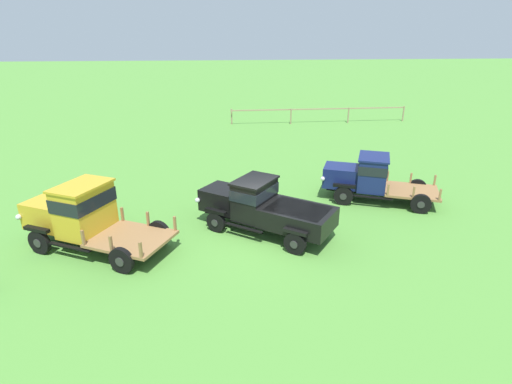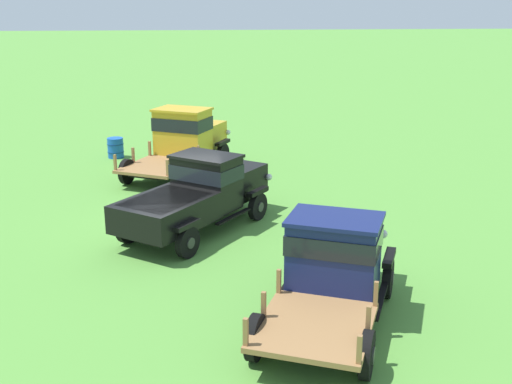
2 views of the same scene
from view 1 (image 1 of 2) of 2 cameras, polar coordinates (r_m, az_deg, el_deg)
name	(u,v)px [view 1 (image 1 of 2)]	position (r m, az deg, el deg)	size (l,w,h in m)	color
ground_plane	(258,238)	(15.02, 0.31, -6.62)	(240.00, 240.00, 0.00)	#518E38
paddock_fence	(320,111)	(35.56, 9.07, 11.29)	(15.40, 0.67, 1.32)	#997F60
vintage_truck_foreground_near	(80,214)	(15.35, -23.79, -2.86)	(5.73, 4.18, 2.35)	black
vintage_truck_second_in_line	(263,206)	(15.14, 1.05, -2.04)	(5.30, 4.58, 2.05)	black
vintage_truck_midrow_center	(367,176)	(18.83, 15.62, 2.16)	(5.40, 3.66, 2.08)	black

